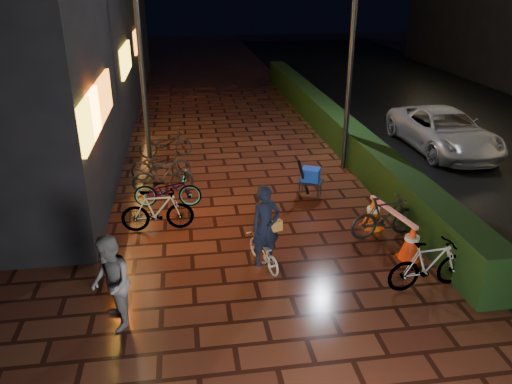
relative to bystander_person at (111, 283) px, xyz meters
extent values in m
plane|color=#381911|center=(2.93, 1.46, -0.79)|extent=(80.00, 80.00, 0.00)
cube|color=black|center=(6.23, 9.46, -0.29)|extent=(0.70, 20.00, 1.00)
imported|color=#5B5C5E|center=(0.00, 0.00, 0.00)|extent=(0.78, 0.90, 1.58)
imported|color=#A1A2A6|center=(9.33, 7.41, -0.15)|extent=(2.19, 4.62, 1.28)
cube|color=yellow|center=(-0.52, 2.96, 1.81)|extent=(0.08, 2.00, 0.90)
cube|color=orange|center=(-0.52, 4.46, 1.81)|extent=(0.08, 3.00, 0.90)
cube|color=yellow|center=(-0.52, 10.46, 1.81)|extent=(0.08, 2.80, 0.90)
cube|color=orange|center=(-0.52, 15.46, 1.81)|extent=(0.08, 2.20, 0.90)
cylinder|color=black|center=(5.76, 6.38, 1.75)|extent=(0.17, 0.17, 5.08)
cylinder|color=black|center=(0.18, 7.69, 1.91)|extent=(0.19, 0.19, 5.41)
imported|color=silver|center=(2.61, 1.42, -0.48)|extent=(0.74, 1.24, 0.62)
imported|color=black|center=(2.64, 1.33, 0.10)|extent=(0.66, 0.53, 1.57)
cube|color=olive|center=(2.81, 1.37, 0.07)|extent=(0.30, 0.20, 0.20)
cone|color=#EF350C|center=(5.52, 1.27, -0.42)|extent=(0.47, 0.47, 0.74)
cone|color=orange|center=(5.24, 2.63, -0.42)|extent=(0.47, 0.47, 0.74)
cube|color=#E4480C|center=(5.52, 1.27, -0.78)|extent=(0.48, 0.48, 0.03)
cube|color=red|center=(5.24, 2.63, -0.78)|extent=(0.48, 0.48, 0.03)
cube|color=red|center=(5.38, 1.95, -0.09)|extent=(0.39, 1.57, 0.07)
cube|color=black|center=(4.28, 4.42, -0.36)|extent=(0.74, 0.69, 0.04)
cylinder|color=black|center=(3.98, 4.35, -0.59)|extent=(0.04, 0.04, 0.41)
cylinder|color=black|center=(4.41, 4.15, -0.59)|extent=(0.04, 0.04, 0.41)
cylinder|color=black|center=(4.15, 4.70, -0.59)|extent=(0.04, 0.04, 0.41)
cylinder|color=black|center=(4.58, 4.50, -0.59)|extent=(0.04, 0.04, 0.41)
cube|color=#0D32B0|center=(4.28, 4.42, -0.18)|extent=(0.54, 0.51, 0.32)
cylinder|color=black|center=(4.07, 4.35, -0.20)|extent=(0.42, 0.31, 1.04)
imported|color=black|center=(0.58, 3.21, -0.32)|extent=(1.56, 0.46, 0.94)
imported|color=black|center=(0.66, 8.03, -0.37)|extent=(1.66, 0.76, 0.84)
imported|color=black|center=(0.64, 5.26, -0.32)|extent=(1.56, 0.45, 0.94)
imported|color=black|center=(0.77, 4.42, -0.37)|extent=(1.66, 0.73, 0.84)
imported|color=black|center=(0.57, 6.19, -0.37)|extent=(1.63, 0.62, 0.84)
imported|color=black|center=(5.33, 2.19, -0.32)|extent=(1.60, 0.65, 0.94)
imported|color=black|center=(5.37, 0.27, -0.32)|extent=(1.59, 0.58, 0.94)
camera|label=1|loc=(1.27, -6.71, 4.34)|focal=35.00mm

